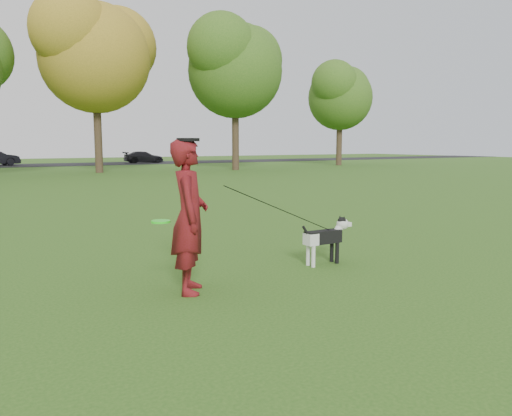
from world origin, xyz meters
TOP-DOWN VIEW (x-y plane):
  - ground at (0.00, 0.00)m, footprint 120.00×120.00m
  - road at (0.00, 40.00)m, footprint 120.00×7.00m
  - man at (-1.23, -0.07)m, footprint 0.72×0.83m
  - dog at (1.16, 0.21)m, footprint 0.97×0.19m
  - car_right at (11.33, 40.00)m, footprint 3.70×1.54m
  - man_held_items at (0.24, 0.04)m, footprint 3.04×0.44m

SIDE VIEW (x-z plane):
  - ground at x=0.00m, z-range 0.00..0.00m
  - road at x=0.00m, z-range 0.00..0.02m
  - dog at x=1.16m, z-range 0.08..0.81m
  - car_right at x=11.33m, z-range 0.02..1.09m
  - man_held_items at x=0.24m, z-range 0.20..1.63m
  - man at x=-1.23m, z-range 0.00..1.92m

